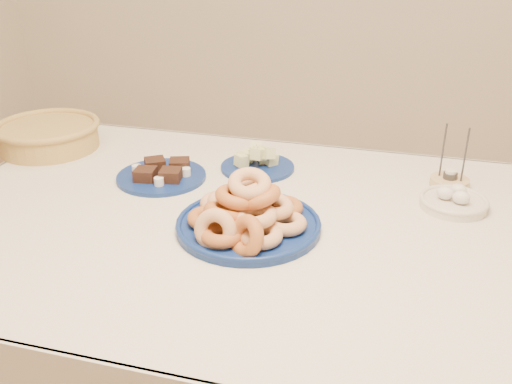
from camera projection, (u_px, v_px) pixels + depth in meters
dining_table at (261, 257)px, 1.44m from camera, size 1.71×1.11×0.75m
donut_platter at (247, 216)px, 1.33m from camera, size 0.42×0.42×0.16m
melon_plate at (257, 161)px, 1.68m from camera, size 0.28×0.28×0.08m
brownie_plate at (162, 174)px, 1.62m from camera, size 0.32×0.32×0.04m
wicker_basket at (48, 134)px, 1.82m from camera, size 0.34×0.34×0.09m
candle_holder at (449, 181)px, 1.57m from camera, size 0.14×0.14×0.18m
egg_bowl at (454, 201)px, 1.45m from camera, size 0.20×0.20×0.06m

